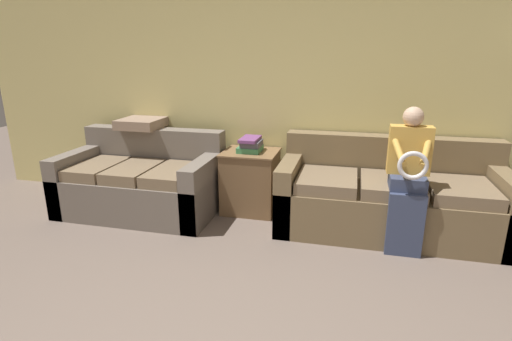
% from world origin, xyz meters
% --- Properties ---
extents(wall_back, '(7.33, 0.06, 2.55)m').
position_xyz_m(wall_back, '(0.00, 2.99, 1.27)').
color(wall_back, '#DBCC7F').
rests_on(wall_back, ground_plane).
extents(couch_main, '(2.01, 0.88, 0.84)m').
position_xyz_m(couch_main, '(0.95, 2.53, 0.31)').
color(couch_main, brown).
rests_on(couch_main, ground_plane).
extents(couch_side, '(1.57, 0.91, 0.82)m').
position_xyz_m(couch_side, '(-1.51, 2.42, 0.30)').
color(couch_side, '#70665B').
rests_on(couch_side, ground_plane).
extents(child_left_seated, '(0.34, 0.37, 1.20)m').
position_xyz_m(child_left_seated, '(1.05, 2.18, 0.65)').
color(child_left_seated, '#384260').
rests_on(child_left_seated, ground_plane).
extents(side_shelf, '(0.56, 0.51, 0.64)m').
position_xyz_m(side_shelf, '(-0.41, 2.68, 0.33)').
color(side_shelf, brown).
rests_on(side_shelf, ground_plane).
extents(book_stack, '(0.23, 0.31, 0.14)m').
position_xyz_m(book_stack, '(-0.41, 2.68, 0.71)').
color(book_stack, '#3D8451').
rests_on(book_stack, side_shelf).
extents(throw_pillow, '(0.44, 0.44, 0.10)m').
position_xyz_m(throw_pillow, '(-1.65, 2.74, 0.87)').
color(throw_pillow, gray).
rests_on(throw_pillow, couch_side).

